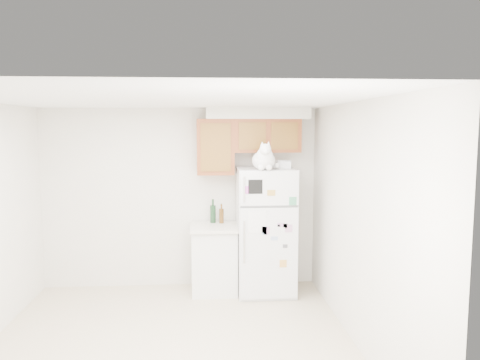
{
  "coord_description": "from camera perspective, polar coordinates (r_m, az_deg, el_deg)",
  "views": [
    {
      "loc": [
        0.38,
        -4.53,
        2.24
      ],
      "look_at": [
        0.81,
        1.55,
        1.55
      ],
      "focal_mm": 35.0,
      "sensor_mm": 36.0,
      "label": 1
    }
  ],
  "objects": [
    {
      "name": "cat",
      "position": [
        5.95,
        2.96,
        2.57
      ],
      "size": [
        0.36,
        0.53,
        0.37
      ],
      "color": "white",
      "rests_on": "refrigerator"
    },
    {
      "name": "storage_box_front",
      "position": [
        6.22,
        5.58,
        1.86
      ],
      "size": [
        0.17,
        0.14,
        0.09
      ],
      "primitive_type": "cube",
      "rotation": [
        0.0,
        0.0,
        -0.25
      ],
      "color": "white",
      "rests_on": "refrigerator"
    },
    {
      "name": "ground_plane",
      "position": [
        5.07,
        -8.45,
        -19.89
      ],
      "size": [
        3.8,
        4.0,
        0.01
      ],
      "primitive_type": "cube",
      "color": "beige"
    },
    {
      "name": "storage_box_back",
      "position": [
        6.29,
        5.29,
        1.96
      ],
      "size": [
        0.19,
        0.15,
        0.1
      ],
      "primitive_type": "cube",
      "rotation": [
        0.0,
        0.0,
        0.1
      ],
      "color": "white",
      "rests_on": "refrigerator"
    },
    {
      "name": "room_shell",
      "position": [
        4.82,
        -7.11,
        -0.35
      ],
      "size": [
        3.84,
        4.04,
        2.52
      ],
      "color": "beige",
      "rests_on": "ground_plane"
    },
    {
      "name": "base_counter",
      "position": [
        6.46,
        -3.13,
        -9.52
      ],
      "size": [
        0.64,
        0.64,
        0.92
      ],
      "color": "white",
      "rests_on": "ground_plane"
    },
    {
      "name": "bottle_green",
      "position": [
        6.5,
        -3.32,
        -3.78
      ],
      "size": [
        0.08,
        0.08,
        0.33
      ],
      "primitive_type": null,
      "color": "#19381E",
      "rests_on": "base_counter"
    },
    {
      "name": "bottle_amber",
      "position": [
        6.47,
        -2.27,
        -4.09
      ],
      "size": [
        0.06,
        0.06,
        0.27
      ],
      "primitive_type": null,
      "color": "#593814",
      "rests_on": "base_counter"
    },
    {
      "name": "refrigerator",
      "position": [
        6.34,
        3.14,
        -6.21
      ],
      "size": [
        0.76,
        0.78,
        1.7
      ],
      "color": "silver",
      "rests_on": "ground_plane"
    }
  ]
}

